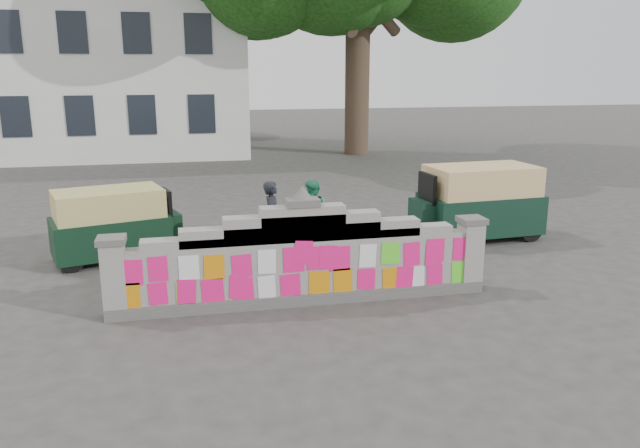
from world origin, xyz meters
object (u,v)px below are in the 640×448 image
Objects in this scene: rickshaw_right at (477,201)px; pedestrian at (313,215)px; cyclist_rider at (273,231)px; cyclist_bike at (273,245)px; rickshaw_left at (114,223)px.

pedestrian is at bearing -4.37° from rickshaw_right.
cyclist_bike is at bearing 0.00° from cyclist_rider.
rickshaw_left is at bearing 85.40° from cyclist_rider.
pedestrian is 0.55× the size of rickshaw_left.
rickshaw_left is (-3.13, 1.22, 0.02)m from cyclist_rider.
cyclist_bike is 5.05m from rickshaw_right.
cyclist_rider is 0.98× the size of pedestrian.
cyclist_bike is 0.30m from cyclist_rider.
cyclist_bike is 1.56m from pedestrian.
rickshaw_right is (4.91, 1.08, 0.44)m from cyclist_bike.
cyclist_rider is at bearing -37.16° from rickshaw_left.
pedestrian is at bearing -17.35° from rickshaw_left.
cyclist_rider is at bearing 0.00° from cyclist_bike.
cyclist_bike is 1.10× the size of pedestrian.
rickshaw_right reaches higher than pedestrian.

